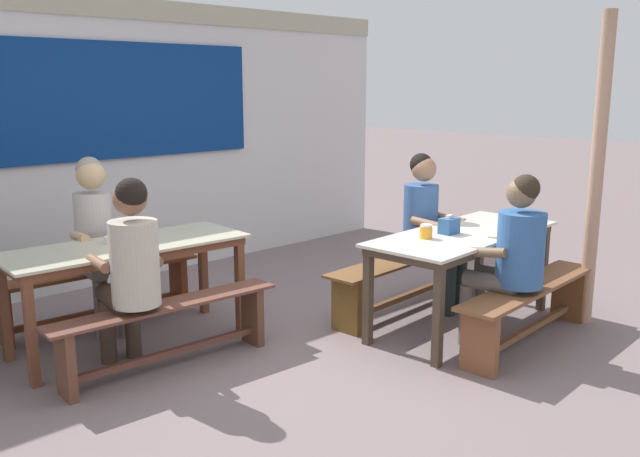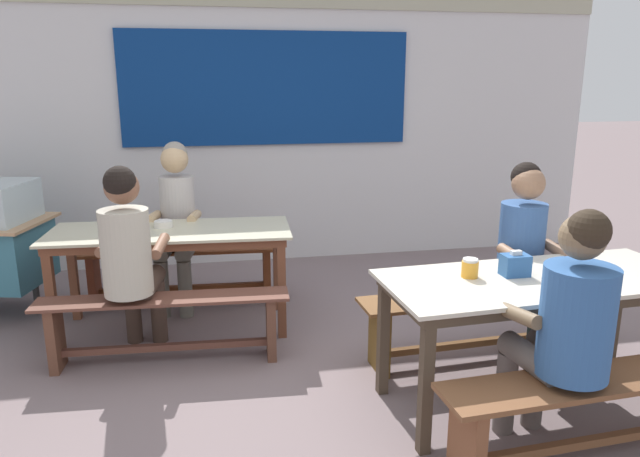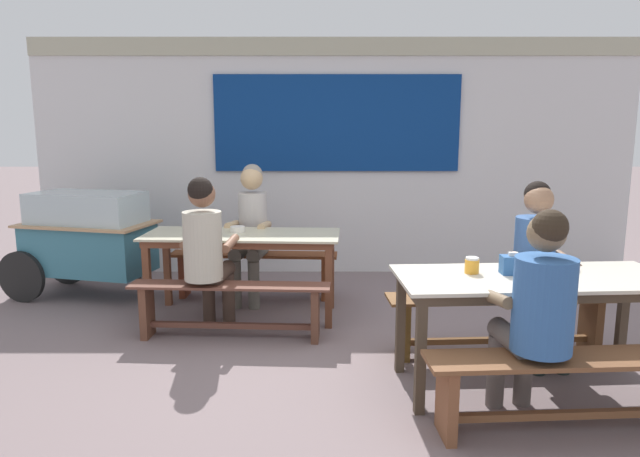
% 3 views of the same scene
% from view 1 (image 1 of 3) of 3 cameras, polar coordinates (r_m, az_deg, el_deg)
% --- Properties ---
extents(ground_plane, '(40.00, 40.00, 0.00)m').
position_cam_1_polar(ground_plane, '(4.93, 0.28, -10.63)').
color(ground_plane, slate).
extents(backdrop_wall, '(6.88, 0.23, 2.69)m').
position_cam_1_polar(backdrop_wall, '(6.86, -16.44, 7.55)').
color(backdrop_wall, silver).
rests_on(backdrop_wall, ground_plane).
extents(dining_table_far, '(1.78, 0.76, 0.77)m').
position_cam_1_polar(dining_table_far, '(5.11, -15.95, -2.11)').
color(dining_table_far, '#BEB99A').
rests_on(dining_table_far, ground_plane).
extents(dining_table_near, '(1.82, 0.83, 0.77)m').
position_cam_1_polar(dining_table_near, '(5.41, 11.99, -1.08)').
color(dining_table_near, beige).
rests_on(dining_table_near, ground_plane).
extents(bench_far_back, '(1.69, 0.35, 0.46)m').
position_cam_1_polar(bench_far_back, '(5.71, -18.18, -4.72)').
color(bench_far_back, brown).
rests_on(bench_far_back, ground_plane).
extents(bench_far_front, '(1.64, 0.34, 0.46)m').
position_cam_1_polar(bench_far_front, '(4.73, -12.69, -8.12)').
color(bench_far_front, brown).
rests_on(bench_far_front, ground_plane).
extents(bench_near_back, '(1.72, 0.42, 0.46)m').
position_cam_1_polar(bench_near_back, '(5.81, 6.94, -3.99)').
color(bench_near_back, brown).
rests_on(bench_near_back, ground_plane).
extents(bench_near_front, '(1.69, 0.41, 0.46)m').
position_cam_1_polar(bench_near_front, '(5.25, 17.21, -6.08)').
color(bench_near_front, brown).
rests_on(bench_near_front, ground_plane).
extents(person_left_back_turned, '(0.46, 0.58, 1.33)m').
position_cam_1_polar(person_left_back_turned, '(4.56, -15.63, -2.88)').
color(person_left_back_turned, '#433128').
rests_on(person_left_back_turned, ground_plane).
extents(person_right_near_table, '(0.43, 0.57, 1.33)m').
position_cam_1_polar(person_right_near_table, '(5.86, 9.07, 0.60)').
color(person_right_near_table, '#1F2B29').
rests_on(person_right_near_table, ground_plane).
extents(person_center_facing, '(0.43, 0.56, 1.35)m').
position_cam_1_polar(person_center_facing, '(5.53, -18.25, -0.32)').
color(person_center_facing, '#6B675C').
rests_on(person_center_facing, ground_plane).
extents(person_near_front, '(0.48, 0.58, 1.29)m').
position_cam_1_polar(person_near_front, '(4.99, 15.80, -1.87)').
color(person_near_front, '#635955').
rests_on(person_near_front, ground_plane).
extents(tissue_box, '(0.15, 0.11, 0.15)m').
position_cam_1_polar(tissue_box, '(5.30, 10.80, 0.24)').
color(tissue_box, '#2C5A99').
rests_on(tissue_box, dining_table_near).
extents(condiment_jar, '(0.09, 0.09, 0.11)m').
position_cam_1_polar(condiment_jar, '(5.11, 8.91, -0.25)').
color(condiment_jar, orange).
rests_on(condiment_jar, dining_table_near).
extents(soup_bowl, '(0.13, 0.13, 0.05)m').
position_cam_1_polar(soup_bowl, '(5.13, -16.98, -0.90)').
color(soup_bowl, silver).
rests_on(soup_bowl, dining_table_far).
extents(wooden_support_post, '(0.11, 0.11, 2.45)m').
position_cam_1_polar(wooden_support_post, '(5.72, 22.25, 4.37)').
color(wooden_support_post, tan).
rests_on(wooden_support_post, ground_plane).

